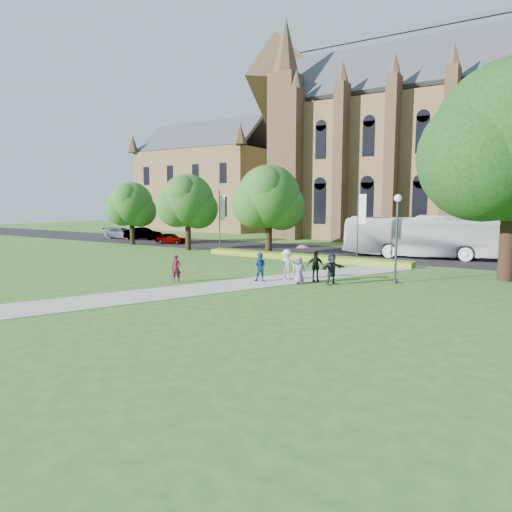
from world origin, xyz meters
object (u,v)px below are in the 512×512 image
Objects in this scene: tour_coach at (422,236)px; pedestrian_0 at (176,268)px; car_0 at (171,238)px; car_2 at (122,233)px; streetlamp at (397,228)px; car_1 at (143,234)px.

tour_coach is 8.13× the size of pedestrian_0.
car_2 reaches higher than car_0.
streetlamp reaches higher than car_2.
streetlamp is 13.29m from pedestrian_0.
pedestrian_0 is (-9.68, -20.27, -1.00)m from tour_coach.
tour_coach is at bearing 32.20° from pedestrian_0.
car_1 is (-6.58, 2.06, 0.15)m from car_0.
tour_coach is at bearing 96.25° from streetlamp.
car_1 is 31.47m from pedestrian_0.
car_1 is 0.97× the size of car_2.
streetlamp is 1.13× the size of car_1.
pedestrian_0 reaches higher than car_1.
pedestrian_0 is (23.98, -20.38, 0.06)m from car_1.
car_0 is 10.76m from car_2.
car_1 reaches higher than car_0.
car_2 is at bearing 80.62° from tour_coach.
car_0 is at bearing -111.32° from car_2.
pedestrian_0 is at bearing -149.07° from car_1.
tour_coach is 37.64m from car_2.
car_1 is at bearing -100.90° from car_2.
pedestrian_0 reaches higher than car_0.
pedestrian_0 is at bearing 145.37° from tour_coach.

